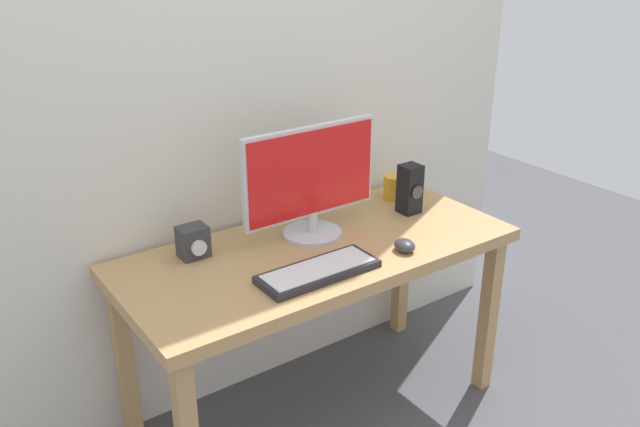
{
  "coord_description": "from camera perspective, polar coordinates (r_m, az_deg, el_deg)",
  "views": [
    {
      "loc": [
        -1.18,
        -1.69,
        1.72
      ],
      "look_at": [
        0.01,
        0.0,
        0.82
      ],
      "focal_mm": 37.63,
      "sensor_mm": 36.0,
      "label": 1
    }
  ],
  "objects": [
    {
      "name": "ground_plane",
      "position": [
        2.68,
        -0.19,
        -16.4
      ],
      "size": [
        6.0,
        6.0,
        0.0
      ],
      "primitive_type": "plane",
      "color": "#4C4C51"
    },
    {
      "name": "desk",
      "position": [
        2.33,
        -0.21,
        -4.59
      ],
      "size": [
        1.37,
        0.62,
        0.7
      ],
      "color": "tan",
      "rests_on": "ground_plane"
    },
    {
      "name": "monitor",
      "position": [
        2.3,
        -0.79,
        2.83
      ],
      "size": [
        0.53,
        0.21,
        0.4
      ],
      "color": "silver",
      "rests_on": "desk"
    },
    {
      "name": "keyboard_primary",
      "position": [
        2.11,
        -0.14,
        -4.92
      ],
      "size": [
        0.4,
        0.15,
        0.03
      ],
      "color": "#232328",
      "rests_on": "desk"
    },
    {
      "name": "mouse",
      "position": [
        2.27,
        7.21,
        -2.71
      ],
      "size": [
        0.08,
        0.09,
        0.04
      ],
      "primitive_type": "ellipsoid",
      "rotation": [
        0.0,
        0.0,
        -0.12
      ],
      "color": "#333338",
      "rests_on": "desk"
    },
    {
      "name": "speaker_right",
      "position": [
        2.55,
        7.64,
        2.08
      ],
      "size": [
        0.07,
        0.08,
        0.19
      ],
      "color": "black",
      "rests_on": "desk"
    },
    {
      "name": "audio_controller",
      "position": [
        2.24,
        -10.73,
        -2.39
      ],
      "size": [
        0.09,
        0.09,
        0.11
      ],
      "color": "#333338",
      "rests_on": "desk"
    },
    {
      "name": "coffee_mug",
      "position": [
        2.69,
        6.3,
        2.24
      ],
      "size": [
        0.08,
        0.08,
        0.1
      ],
      "primitive_type": "cylinder",
      "color": "orange",
      "rests_on": "desk"
    }
  ]
}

